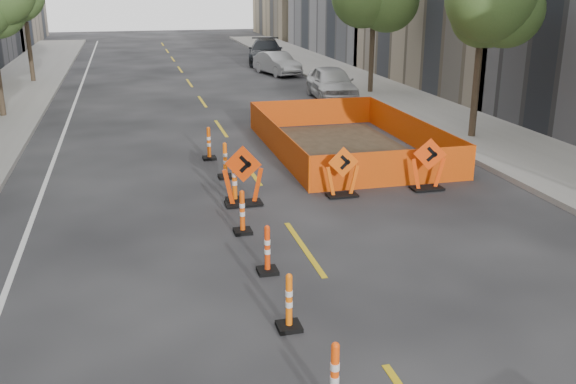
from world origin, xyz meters
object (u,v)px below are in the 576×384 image
object	(u,v)px
channelizer_7	(225,160)
parked_car_mid	(277,63)
channelizer_3	(289,301)
chevron_sign_left	(243,176)
channelizer_5	(242,212)
channelizer_8	(209,143)
chevron_sign_center	(343,172)
chevron_sign_right	(429,164)
parked_car_far	(266,52)
channelizer_6	(235,181)
parked_car_near	(332,83)
channelizer_4	(267,249)
channelizer_2	(335,376)

from	to	relation	value
channelizer_7	parked_car_mid	bearing A→B (deg)	72.95
channelizer_3	chevron_sign_left	xyz separation A→B (m)	(0.38, 6.17, 0.28)
channelizer_5	channelizer_8	size ratio (longest dim) A/B	0.96
chevron_sign_center	parked_car_mid	bearing A→B (deg)	83.32
parked_car_mid	chevron_sign_right	bearing A→B (deg)	-106.45
parked_car_far	channelizer_6	bearing A→B (deg)	-92.11
chevron_sign_center	chevron_sign_right	size ratio (longest dim) A/B	0.94
channelizer_8	chevron_sign_left	world-z (taller)	chevron_sign_left
channelizer_3	channelizer_5	bearing A→B (deg)	89.81
chevron_sign_right	parked_car_near	world-z (taller)	parked_car_near
channelizer_4	chevron_sign_center	size ratio (longest dim) A/B	0.73
chevron_sign_center	parked_car_near	bearing A→B (deg)	75.63
parked_car_near	parked_car_mid	bearing A→B (deg)	98.29
channelizer_8	chevron_sign_center	distance (m)	5.39
chevron_sign_left	parked_car_mid	world-z (taller)	chevron_sign_left
parked_car_near	parked_car_far	size ratio (longest dim) A/B	0.82
channelizer_3	chevron_sign_right	distance (m)	8.23
channelizer_4	channelizer_8	distance (m)	8.60
channelizer_6	channelizer_4	bearing A→B (deg)	-91.18
channelizer_7	parked_car_far	bearing A→B (deg)	75.38
chevron_sign_left	channelizer_3	bearing A→B (deg)	-70.36
parked_car_near	channelizer_5	bearing A→B (deg)	-109.50
channelizer_5	chevron_sign_center	distance (m)	3.55
channelizer_6	channelizer_7	world-z (taller)	channelizer_6
channelizer_5	channelizer_4	bearing A→B (deg)	-87.36
channelizer_6	parked_car_far	bearing A→B (deg)	76.28
channelizer_4	channelizer_5	size ratio (longest dim) A/B	0.97
channelizer_5	parked_car_mid	world-z (taller)	parked_car_mid
channelizer_6	channelizer_8	distance (m)	4.30
chevron_sign_right	parked_car_near	bearing A→B (deg)	104.43
channelizer_3	chevron_sign_left	distance (m)	6.19
channelizer_2	chevron_sign_right	world-z (taller)	chevron_sign_right
channelizer_3	channelizer_4	distance (m)	2.15
channelizer_5	chevron_sign_left	xyz separation A→B (m)	(0.36, 1.87, 0.27)
chevron_sign_center	parked_car_mid	world-z (taller)	chevron_sign_center
channelizer_2	parked_car_mid	size ratio (longest dim) A/B	0.25
channelizer_8	parked_car_near	world-z (taller)	parked_car_near
channelizer_2	channelizer_7	distance (m)	10.76
channelizer_5	chevron_sign_center	xyz separation A→B (m)	(2.99, 1.91, 0.17)
channelizer_6	channelizer_8	xyz separation A→B (m)	(-0.10, 4.30, -0.03)
channelizer_2	channelizer_3	size ratio (longest dim) A/B	1.03
channelizer_3	parked_car_near	bearing A→B (deg)	70.44
chevron_sign_left	parked_car_mid	distance (m)	23.97
chevron_sign_center	parked_car_mid	distance (m)	23.39
channelizer_5	parked_car_far	size ratio (longest dim) A/B	0.18
channelizer_6	chevron_sign_left	distance (m)	0.39
parked_car_near	chevron_sign_center	bearing A→B (deg)	-101.92
channelizer_6	channelizer_5	bearing A→B (deg)	-94.99
channelizer_5	channelizer_7	xyz separation A→B (m)	(0.28, 4.30, 0.02)
channelizer_3	channelizer_6	bearing A→B (deg)	88.20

